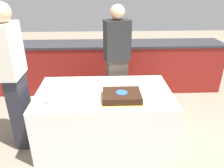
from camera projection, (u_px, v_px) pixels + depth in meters
ground_plane at (105, 139)px, 2.96m from camera, size 14.00×14.00×0.00m
back_counter at (103, 67)px, 4.16m from camera, size 4.40×0.58×0.92m
dining_table at (104, 116)px, 2.81m from camera, size 1.64×0.94×0.72m
cake at (121, 96)px, 2.47m from camera, size 0.47×0.37×0.08m
plate_stack at (88, 90)px, 2.64m from camera, size 0.19×0.19×0.04m
wine_glass at (49, 95)px, 2.31m from camera, size 0.06×0.06×0.18m
side_plate_near_cake at (112, 86)px, 2.78m from camera, size 0.17×0.17×0.00m
utensil_pile at (95, 105)px, 2.35m from camera, size 0.14×0.11×0.02m
person_cutting_cake at (117, 61)px, 3.22m from camera, size 0.40×0.29×1.67m
person_seated_left at (14, 78)px, 2.53m from camera, size 0.21×0.39×1.76m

